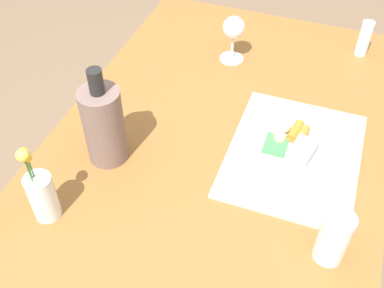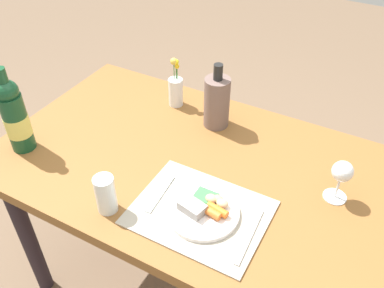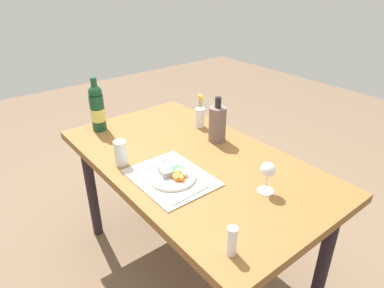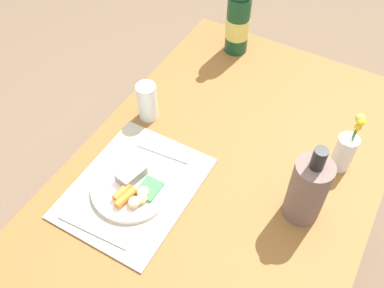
{
  "view_description": "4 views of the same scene",
  "coord_description": "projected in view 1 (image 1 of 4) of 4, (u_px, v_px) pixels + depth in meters",
  "views": [
    {
      "loc": [
        -0.74,
        -0.23,
        1.61
      ],
      "look_at": [
        0.01,
        0.05,
        0.8
      ],
      "focal_mm": 42.99,
      "sensor_mm": 36.0,
      "label": 1
    },
    {
      "loc": [
        0.47,
        -0.95,
        1.75
      ],
      "look_at": [
        -0.05,
        0.01,
        0.85
      ],
      "focal_mm": 38.92,
      "sensor_mm": 36.0,
      "label": 2
    },
    {
      "loc": [
        1.19,
        -0.95,
        1.65
      ],
      "look_at": [
        -0.02,
        0.02,
        0.84
      ],
      "focal_mm": 31.67,
      "sensor_mm": 36.0,
      "label": 3
    },
    {
      "loc": [
        0.61,
        0.29,
        1.78
      ],
      "look_at": [
        -0.06,
        -0.09,
        0.87
      ],
      "focal_mm": 40.29,
      "sensor_mm": 36.0,
      "label": 4
    }
  ],
  "objects": [
    {
      "name": "salt_shaker",
      "position": [
        364.0,
        38.0,
        1.42
      ],
      "size": [
        0.04,
        0.04,
        0.11
      ],
      "primitive_type": "cylinder",
      "color": "white",
      "rests_on": "dining_table"
    },
    {
      "name": "dining_table",
      "position": [
        208.0,
        184.0,
        1.2
      ],
      "size": [
        1.48,
        0.85,
        0.78
      ],
      "color": "brown",
      "rests_on": "ground_plane"
    },
    {
      "name": "placemat",
      "position": [
        294.0,
        154.0,
        1.15
      ],
      "size": [
        0.4,
        0.32,
        0.01
      ],
      "primitive_type": "cube",
      "color": "#AAA190",
      "rests_on": "dining_table"
    },
    {
      "name": "water_tumbler",
      "position": [
        333.0,
        240.0,
        0.91
      ],
      "size": [
        0.06,
        0.06,
        0.13
      ],
      "color": "silver",
      "rests_on": "dining_table"
    },
    {
      "name": "dinner_plate",
      "position": [
        295.0,
        146.0,
        1.14
      ],
      "size": [
        0.22,
        0.22,
        0.05
      ],
      "color": "white",
      "rests_on": "placemat"
    },
    {
      "name": "wine_glass",
      "position": [
        234.0,
        30.0,
        1.37
      ],
      "size": [
        0.07,
        0.07,
        0.15
      ],
      "color": "white",
      "rests_on": "dining_table"
    },
    {
      "name": "fork",
      "position": [
        279.0,
        196.0,
        1.05
      ],
      "size": [
        0.03,
        0.17,
        0.0
      ],
      "primitive_type": "cube",
      "rotation": [
        0.0,
        0.0,
        0.09
      ],
      "color": "silver",
      "rests_on": "placemat"
    },
    {
      "name": "cooler_bottle",
      "position": [
        104.0,
        125.0,
        1.07
      ],
      "size": [
        0.1,
        0.1,
        0.26
      ],
      "color": "#6D5650",
      "rests_on": "dining_table"
    },
    {
      "name": "knife",
      "position": [
        312.0,
        112.0,
        1.25
      ],
      "size": [
        0.03,
        0.21,
        0.0
      ],
      "primitive_type": "cube",
      "rotation": [
        0.0,
        0.0,
        0.06
      ],
      "color": "silver",
      "rests_on": "placemat"
    },
    {
      "name": "flower_vase",
      "position": [
        41.0,
        193.0,
        0.97
      ],
      "size": [
        0.06,
        0.06,
        0.21
      ],
      "color": "silver",
      "rests_on": "dining_table"
    }
  ]
}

